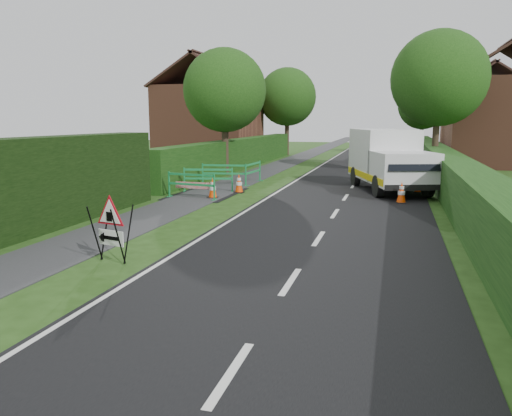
{
  "coord_description": "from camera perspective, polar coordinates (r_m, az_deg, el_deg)",
  "views": [
    {
      "loc": [
        4.24,
        -7.65,
        2.95
      ],
      "look_at": [
        0.97,
        4.12,
        0.79
      ],
      "focal_mm": 35.0,
      "sensor_mm": 36.0,
      "label": 1
    }
  ],
  "objects": [
    {
      "name": "ped_barrier_0",
      "position": [
        18.97,
        -7.43,
        2.93
      ],
      "size": [
        2.09,
        0.69,
        1.0
      ],
      "rotation": [
        0.0,
        0.0,
        -0.17
      ],
      "color": "#188944",
      "rests_on": "ground"
    },
    {
      "name": "traffic_cone_2",
      "position": [
        23.69,
        16.18,
        3.44
      ],
      "size": [
        0.38,
        0.38,
        0.79
      ],
      "color": "black",
      "rests_on": "ground"
    },
    {
      "name": "triangle_sign",
      "position": [
        10.76,
        -16.45,
        -1.73
      ],
      "size": [
        0.98,
        0.98,
        1.2
      ],
      "rotation": [
        0.0,
        0.0,
        -0.23
      ],
      "color": "black",
      "rests_on": "ground"
    },
    {
      "name": "ground",
      "position": [
        9.23,
        -12.92,
        -8.88
      ],
      "size": [
        120.0,
        120.0,
        0.0
      ],
      "primitive_type": "plane",
      "color": "#214012",
      "rests_on": "ground"
    },
    {
      "name": "ped_barrier_1",
      "position": [
        20.82,
        -5.49,
        3.59
      ],
      "size": [
        2.09,
        0.8,
        1.0
      ],
      "rotation": [
        0.0,
        0.0,
        0.22
      ],
      "color": "#188944",
      "rests_on": "ground"
    },
    {
      "name": "traffic_cone_4",
      "position": [
        20.46,
        -1.96,
        2.85
      ],
      "size": [
        0.38,
        0.38,
        0.79
      ],
      "color": "black",
      "rests_on": "ground"
    },
    {
      "name": "tree_nw",
      "position": [
        27.17,
        -3.61,
        13.25
      ],
      "size": [
        4.4,
        4.4,
        6.7
      ],
      "color": "#2D2116",
      "rests_on": "ground"
    },
    {
      "name": "traffic_cone_0",
      "position": [
        18.6,
        16.29,
        1.73
      ],
      "size": [
        0.38,
        0.38,
        0.79
      ],
      "color": "black",
      "rests_on": "ground"
    },
    {
      "name": "footpath",
      "position": [
        43.36,
        5.89,
        6.1
      ],
      "size": [
        2.0,
        90.0,
        0.02
      ],
      "primitive_type": "cube",
      "color": "#2D2D30",
      "rests_on": "ground"
    },
    {
      "name": "redwhite_plank",
      "position": [
        19.55,
        -7.15,
        1.28
      ],
      "size": [
        1.5,
        0.1,
        0.25
      ],
      "primitive_type": "cube",
      "rotation": [
        0.0,
        0.0,
        -0.04
      ],
      "color": "red",
      "rests_on": "ground"
    },
    {
      "name": "ped_barrier_3",
      "position": [
        23.43,
        -0.34,
        4.36
      ],
      "size": [
        0.48,
        2.08,
        1.0
      ],
      "rotation": [
        0.0,
        0.0,
        1.51
      ],
      "color": "#188944",
      "rests_on": "ground"
    },
    {
      "name": "tree_fe",
      "position": [
        45.72,
        18.56,
        11.13
      ],
      "size": [
        4.2,
        4.2,
        6.33
      ],
      "color": "#2D2116",
      "rests_on": "ground"
    },
    {
      "name": "hedge_east",
      "position": [
        23.94,
        20.81,
        2.3
      ],
      "size": [
        1.2,
        50.0,
        1.5
      ],
      "primitive_type": "cube",
      "color": "#14380F",
      "rests_on": "ground"
    },
    {
      "name": "house_east_b",
      "position": [
        50.25,
        24.71,
        9.08
      ],
      "size": [
        7.5,
        7.4,
        7.88
      ],
      "color": "brown",
      "rests_on": "ground"
    },
    {
      "name": "tree_ne",
      "position": [
        29.81,
        20.21,
        13.72
      ],
      "size": [
        5.2,
        5.2,
        7.79
      ],
      "color": "#2D2116",
      "rests_on": "ground"
    },
    {
      "name": "ped_barrier_2",
      "position": [
        22.72,
        -3.67,
        4.16
      ],
      "size": [
        2.09,
        0.6,
        1.0
      ],
      "rotation": [
        0.0,
        0.0,
        0.12
      ],
      "color": "#188944",
      "rests_on": "ground"
    },
    {
      "name": "works_van",
      "position": [
        21.75,
        14.91,
        5.49
      ],
      "size": [
        3.81,
        5.97,
        2.55
      ],
      "rotation": [
        0.0,
        0.0,
        0.32
      ],
      "color": "silver",
      "rests_on": "ground"
    },
    {
      "name": "hedge_west_far",
      "position": [
        31.2,
        -1.81,
        4.61
      ],
      "size": [
        1.0,
        24.0,
        1.8
      ],
      "primitive_type": "cube",
      "color": "#14380F",
      "rests_on": "ground"
    },
    {
      "name": "hatchback_car",
      "position": [
        32.85,
        12.9,
        5.8
      ],
      "size": [
        2.53,
        4.19,
        1.33
      ],
      "primitive_type": "imported",
      "rotation": [
        0.0,
        0.0,
        0.26
      ],
      "color": "white",
      "rests_on": "ground"
    },
    {
      "name": "traffic_cone_3",
      "position": [
        19.1,
        -4.98,
        2.3
      ],
      "size": [
        0.38,
        0.38,
        0.79
      ],
      "color": "black",
      "rests_on": "ground"
    },
    {
      "name": "tree_fw",
      "position": [
        42.62,
        3.6,
        12.55
      ],
      "size": [
        4.8,
        4.8,
        7.24
      ],
      "color": "#2D2116",
      "rests_on": "ground"
    },
    {
      "name": "house_west",
      "position": [
        40.25,
        -5.3,
        9.93
      ],
      "size": [
        7.5,
        7.4,
        7.88
      ],
      "color": "brown",
      "rests_on": "ground"
    },
    {
      "name": "traffic_cone_1",
      "position": [
        21.53,
        18.08,
        2.72
      ],
      "size": [
        0.38,
        0.38,
        0.79
      ],
      "color": "black",
      "rests_on": "ground"
    },
    {
      "name": "road_surface",
      "position": [
        42.79,
        13.2,
        5.83
      ],
      "size": [
        6.0,
        90.0,
        0.02
      ],
      "primitive_type": "cube",
      "color": "black",
      "rests_on": "ground"
    },
    {
      "name": "house_east_a",
      "position": [
        36.29,
        26.58,
        8.91
      ],
      "size": [
        7.5,
        7.4,
        7.88
      ],
      "color": "brown",
      "rests_on": "ground"
    }
  ]
}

